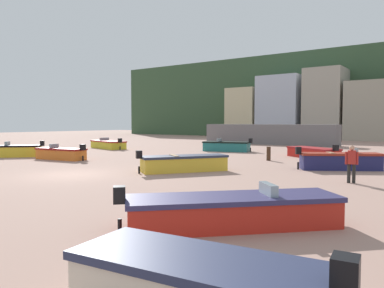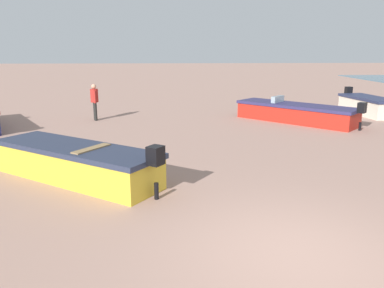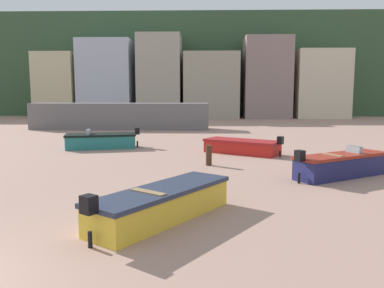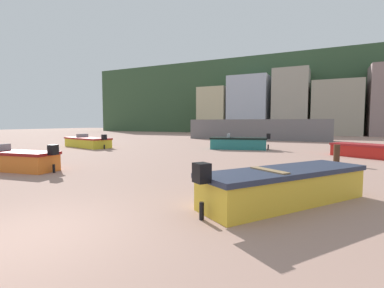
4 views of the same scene
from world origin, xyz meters
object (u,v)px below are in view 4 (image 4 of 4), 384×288
Objects in this scene: boat_yellow_4 at (285,186)px; boat_orange_9 at (15,160)px; boat_teal_5 at (238,143)px; boat_red_3 at (372,151)px; mooring_post_near_water at (337,154)px; boat_yellow_7 at (88,142)px.

boat_orange_9 is (-10.83, 0.15, -0.02)m from boat_yellow_4.
boat_teal_5 is 14.40m from boat_orange_9.
boat_orange_9 is (-14.08, -11.39, 0.03)m from boat_red_3.
mooring_post_near_water is (12.18, 7.75, 0.06)m from boat_orange_9.
boat_orange_9 is 4.44× the size of mooring_post_near_water.
mooring_post_near_water is at bearing -143.79° from boat_teal_5.
boat_red_3 is 18.11m from boat_orange_9.
boat_yellow_7 reaches higher than boat_red_3.
boat_yellow_4 is at bearing -164.56° from boat_red_3.
boat_teal_5 reaches higher than boat_orange_9.
boat_yellow_4 is 8.01m from mooring_post_near_water.
boat_yellow_4 is (-3.25, -11.54, 0.05)m from boat_red_3.
boat_red_3 is 4.11m from mooring_post_near_water.
mooring_post_near_water is (17.94, -1.78, 0.07)m from boat_yellow_7.
boat_red_3 is at bearing -115.72° from boat_teal_5.
boat_teal_5 is at bearing 139.72° from mooring_post_near_water.
boat_orange_9 reaches higher than boat_yellow_7.
boat_yellow_4 reaches higher than mooring_post_near_water.
boat_yellow_4 is 14.28m from boat_teal_5.
boat_teal_5 reaches higher than boat_yellow_7.
boat_orange_9 is (-5.75, -13.20, -0.04)m from boat_teal_5.
boat_yellow_4 is 10.83m from boat_orange_9.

